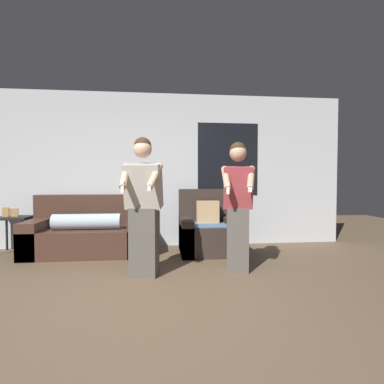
% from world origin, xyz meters
% --- Properties ---
extents(ground_plane, '(14.00, 14.00, 0.00)m').
position_xyz_m(ground_plane, '(0.00, 0.00, 0.00)').
color(ground_plane, brown).
extents(wall_back, '(6.84, 0.07, 2.70)m').
position_xyz_m(wall_back, '(0.02, 2.95, 1.35)').
color(wall_back, silver).
rests_on(wall_back, ground_plane).
extents(couch, '(1.85, 0.89, 0.93)m').
position_xyz_m(couch, '(-1.04, 2.48, 0.32)').
color(couch, '#472D23').
rests_on(couch, ground_plane).
extents(armchair, '(0.90, 0.87, 1.02)m').
position_xyz_m(armchair, '(0.86, 2.36, 0.33)').
color(armchair, '#332823').
rests_on(armchair, ground_plane).
extents(side_table, '(0.48, 0.42, 0.73)m').
position_xyz_m(side_table, '(-2.27, 2.68, 0.49)').
color(side_table, black).
rests_on(side_table, ground_plane).
extents(person_left, '(0.50, 0.56, 1.68)m').
position_xyz_m(person_left, '(-0.11, 1.22, 0.85)').
color(person_left, '#56514C').
rests_on(person_left, ground_plane).
extents(person_right, '(0.45, 0.54, 1.65)m').
position_xyz_m(person_right, '(1.07, 1.28, 0.85)').
color(person_right, '#56514C').
rests_on(person_right, ground_plane).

